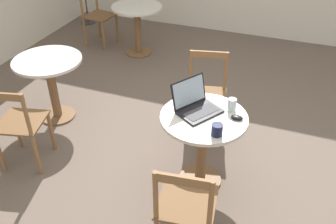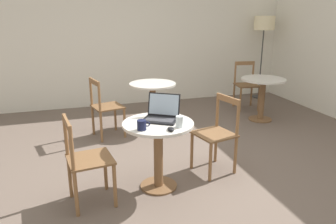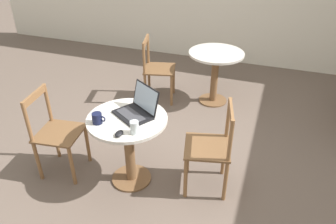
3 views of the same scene
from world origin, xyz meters
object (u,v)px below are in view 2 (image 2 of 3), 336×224
at_px(cafe_table_near, 158,140).
at_px(chair_near_right, 217,134).
at_px(mug, 142,125).
at_px(cafe_table_far, 153,95).
at_px(cafe_table_mid, 263,89).
at_px(mouse, 171,129).
at_px(chair_near_left, 86,161).
at_px(chair_mid_back, 246,85).
at_px(drinking_glass, 179,122).
at_px(floor_lamp, 264,26).
at_px(chair_far_left, 105,108).
at_px(laptop, 161,115).

height_order(cafe_table_near, chair_near_right, chair_near_right).
bearing_deg(mug, cafe_table_far, 72.72).
bearing_deg(cafe_table_mid, cafe_table_near, -144.13).
relative_size(cafe_table_mid, chair_near_right, 0.82).
distance_m(cafe_table_mid, mouse, 2.95).
bearing_deg(chair_near_right, chair_near_left, -169.64).
relative_size(chair_mid_back, drinking_glass, 7.86).
xyz_separation_m(cafe_table_near, drinking_glass, (0.16, -0.19, 0.25)).
bearing_deg(floor_lamp, cafe_table_near, -135.77).
height_order(cafe_table_far, chair_near_right, chair_near_right).
xyz_separation_m(floor_lamp, mouse, (-3.05, -3.28, -0.77)).
distance_m(chair_near_left, drinking_glass, 0.97).
xyz_separation_m(chair_far_left, laptop, (0.41, -1.56, 0.33)).
relative_size(chair_mid_back, laptop, 1.96).
xyz_separation_m(chair_near_right, floor_lamp, (2.35, 2.85, 1.06)).
distance_m(chair_near_right, laptop, 0.77).
relative_size(chair_near_right, mug, 7.01).
bearing_deg(laptop, cafe_table_mid, 35.09).
relative_size(cafe_table_near, chair_near_right, 0.82).
distance_m(cafe_table_far, mouse, 2.14).
distance_m(chair_near_left, floor_lamp, 5.06).
bearing_deg(drinking_glass, chair_mid_back, 49.01).
distance_m(mouse, drinking_glass, 0.14).
distance_m(cafe_table_near, laptop, 0.26).
xyz_separation_m(cafe_table_far, drinking_glass, (-0.26, -2.03, 0.25)).
bearing_deg(chair_mid_back, chair_near_left, -141.71).
height_order(floor_lamp, mug, floor_lamp).
bearing_deg(chair_near_right, chair_far_left, 126.92).
distance_m(chair_near_left, laptop, 0.88).
bearing_deg(mug, chair_near_left, 173.39).
height_order(cafe_table_near, laptop, laptop).
bearing_deg(chair_far_left, drinking_glass, -74.29).
xyz_separation_m(laptop, drinking_glass, (0.10, -0.28, 0.01)).
height_order(chair_near_right, drinking_glass, chair_near_right).
xyz_separation_m(cafe_table_far, mug, (-0.62, -1.99, 0.24)).
bearing_deg(cafe_table_near, mug, -141.90).
distance_m(chair_near_right, mug, 1.06).
xyz_separation_m(cafe_table_mid, mug, (-2.49, -1.81, 0.24)).
bearing_deg(cafe_table_far, cafe_table_mid, -5.50).
xyz_separation_m(chair_near_right, mouse, (-0.70, -0.44, 0.29)).
bearing_deg(laptop, cafe_table_near, -124.01).
distance_m(cafe_table_mid, laptop, 2.74).
height_order(chair_near_right, chair_mid_back, same).
bearing_deg(floor_lamp, chair_near_left, -140.96).
xyz_separation_m(chair_mid_back, laptop, (-2.34, -2.29, 0.33)).
relative_size(chair_near_right, floor_lamp, 0.52).
xyz_separation_m(cafe_table_mid, chair_near_right, (-1.54, -1.48, -0.09)).
xyz_separation_m(laptop, mouse, (-0.01, -0.35, -0.04)).
bearing_deg(chair_near_left, mouse, -11.72).
bearing_deg(chair_mid_back, cafe_table_near, -135.20).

